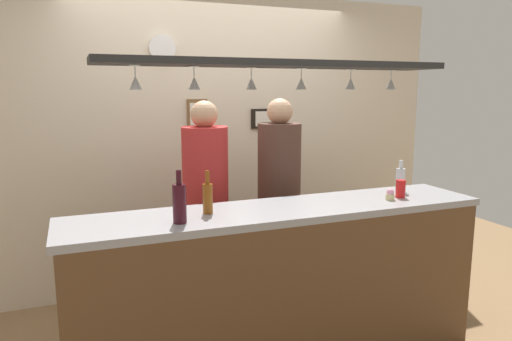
% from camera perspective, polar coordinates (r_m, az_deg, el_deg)
% --- Properties ---
extents(ground_plane, '(8.00, 8.00, 0.00)m').
position_cam_1_polar(ground_plane, '(3.66, 0.61, -19.18)').
color(ground_plane, olive).
extents(back_wall, '(4.40, 0.06, 2.60)m').
position_cam_1_polar(back_wall, '(4.26, -4.93, 3.44)').
color(back_wall, beige).
rests_on(back_wall, ground_plane).
extents(bar_counter, '(2.70, 0.55, 1.04)m').
position_cam_1_polar(bar_counter, '(2.94, 4.41, -11.65)').
color(bar_counter, '#99999E').
rests_on(bar_counter, ground_plane).
extents(overhead_glass_rack, '(2.20, 0.36, 0.04)m').
position_cam_1_polar(overhead_glass_rack, '(2.92, 2.94, 12.79)').
color(overhead_glass_rack, black).
extents(hanging_wineglass_far_left, '(0.07, 0.07, 0.13)m').
position_cam_1_polar(hanging_wineglass_far_left, '(2.65, -14.40, 10.38)').
color(hanging_wineglass_far_left, silver).
rests_on(hanging_wineglass_far_left, overhead_glass_rack).
extents(hanging_wineglass_left, '(0.07, 0.07, 0.13)m').
position_cam_1_polar(hanging_wineglass_left, '(2.75, -7.49, 10.57)').
color(hanging_wineglass_left, silver).
rests_on(hanging_wineglass_left, overhead_glass_rack).
extents(hanging_wineglass_center_left, '(0.07, 0.07, 0.13)m').
position_cam_1_polar(hanging_wineglass_center_left, '(2.91, -0.57, 10.62)').
color(hanging_wineglass_center_left, silver).
rests_on(hanging_wineglass_center_left, overhead_glass_rack).
extents(hanging_wineglass_center, '(0.07, 0.07, 0.13)m').
position_cam_1_polar(hanging_wineglass_center, '(3.01, 5.50, 10.55)').
color(hanging_wineglass_center, silver).
rests_on(hanging_wineglass_center, overhead_glass_rack).
extents(hanging_wineglass_center_right, '(0.07, 0.07, 0.13)m').
position_cam_1_polar(hanging_wineglass_center_right, '(3.23, 11.39, 10.36)').
color(hanging_wineglass_center_right, silver).
rests_on(hanging_wineglass_center_right, overhead_glass_rack).
extents(hanging_wineglass_right, '(0.07, 0.07, 0.13)m').
position_cam_1_polar(hanging_wineglass_right, '(3.43, 16.04, 10.13)').
color(hanging_wineglass_right, silver).
rests_on(hanging_wineglass_right, overhead_glass_rack).
extents(person_left_red_shirt, '(0.34, 0.34, 1.69)m').
position_cam_1_polar(person_left_red_shirt, '(3.52, -6.12, -2.54)').
color(person_left_red_shirt, '#2D334C').
rests_on(person_left_red_shirt, ground_plane).
extents(person_right_brown_shirt, '(0.34, 0.34, 1.70)m').
position_cam_1_polar(person_right_brown_shirt, '(3.72, 2.82, -1.72)').
color(person_right_brown_shirt, '#2D334C').
rests_on(person_right_brown_shirt, ground_plane).
extents(bottle_beer_amber_tall, '(0.06, 0.06, 0.26)m').
position_cam_1_polar(bottle_beer_amber_tall, '(2.82, -5.87, -3.22)').
color(bottle_beer_amber_tall, brown).
rests_on(bottle_beer_amber_tall, bar_counter).
extents(bottle_soda_clear, '(0.06, 0.06, 0.23)m').
position_cam_1_polar(bottle_soda_clear, '(3.55, 17.09, -1.01)').
color(bottle_soda_clear, silver).
rests_on(bottle_soda_clear, bar_counter).
extents(bottle_wine_dark_red, '(0.08, 0.08, 0.30)m').
position_cam_1_polar(bottle_wine_dark_red, '(2.63, -9.26, -3.83)').
color(bottle_wine_dark_red, '#380F19').
rests_on(bottle_wine_dark_red, bar_counter).
extents(drink_can, '(0.07, 0.07, 0.12)m').
position_cam_1_polar(drink_can, '(3.37, 17.12, -2.13)').
color(drink_can, red).
rests_on(drink_can, bar_counter).
extents(cupcake, '(0.06, 0.06, 0.08)m').
position_cam_1_polar(cupcake, '(3.28, 15.96, -2.83)').
color(cupcake, beige).
rests_on(cupcake, bar_counter).
extents(picture_frame_crest, '(0.18, 0.02, 0.26)m').
position_cam_1_polar(picture_frame_crest, '(4.15, -7.11, 6.79)').
color(picture_frame_crest, brown).
rests_on(picture_frame_crest, back_wall).
extents(picture_frame_lower_pair, '(0.30, 0.02, 0.18)m').
position_cam_1_polar(picture_frame_lower_pair, '(4.36, 1.30, 6.31)').
color(picture_frame_lower_pair, black).
rests_on(picture_frame_lower_pair, back_wall).
extents(wall_clock, '(0.22, 0.03, 0.22)m').
position_cam_1_polar(wall_clock, '(4.09, -11.27, 14.34)').
color(wall_clock, white).
rests_on(wall_clock, back_wall).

